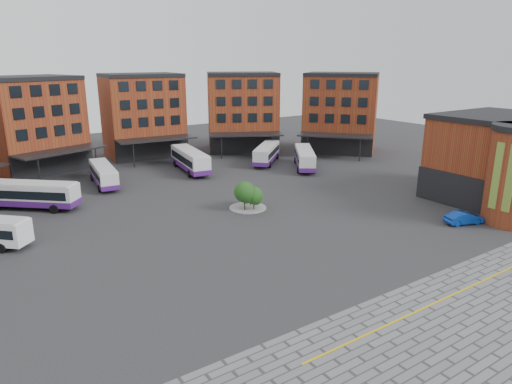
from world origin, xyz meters
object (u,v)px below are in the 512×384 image
bus_c (103,174)px  bus_e (267,153)px  tree_island (249,195)px  bus_f (305,158)px  bus_b (30,195)px  bus_d (190,160)px  blue_car (464,218)px

bus_c → bus_e: bus_e is taller
tree_island → bus_f: size_ratio=0.42×
bus_b → bus_f: bearing=-51.3°
bus_d → bus_b: bearing=-156.5°
bus_c → bus_e: size_ratio=1.10×
bus_f → blue_car: bearing=-59.8°
bus_d → bus_f: size_ratio=1.17×
bus_d → bus_e: size_ratio=1.28×
tree_island → bus_e: size_ratio=0.46×
bus_b → bus_e: (37.36, 4.65, -0.08)m
tree_island → blue_car: bearing=-45.6°
tree_island → bus_e: (16.06, 19.31, -0.13)m
tree_island → bus_b: 25.85m
bus_f → blue_car: 29.84m
bus_c → bus_e: 27.16m
bus_f → tree_island: bearing=-111.2°
bus_d → bus_f: bus_d is taller
bus_d → bus_e: bus_d is taller
bus_b → bus_d: 24.80m
bus_c → tree_island: bearing=-54.7°
bus_e → blue_car: (0.50, -36.21, -0.98)m
bus_b → bus_d: bus_d is taller
tree_island → bus_c: tree_island is taller
bus_e → blue_car: 36.23m
bus_d → blue_car: bearing=-61.6°
tree_island → bus_d: 21.33m
bus_b → bus_d: size_ratio=0.84×
bus_c → bus_e: bearing=4.5°
bus_b → bus_e: size_ratio=1.07×
bus_e → blue_car: bearing=-42.9°
bus_c → bus_f: bus_f is taller
bus_b → bus_c: bearing=-19.5°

